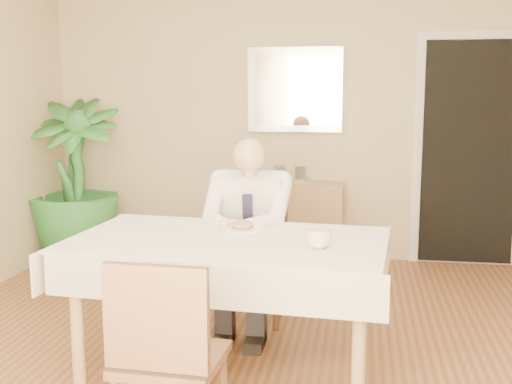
% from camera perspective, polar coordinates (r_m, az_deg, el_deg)
% --- Properties ---
extents(room, '(5.00, 5.02, 2.60)m').
position_cam_1_polar(room, '(3.44, -0.95, 4.84)').
color(room, brown).
rests_on(room, ground).
extents(doorway, '(0.96, 0.07, 2.10)m').
position_cam_1_polar(doorway, '(5.94, 18.39, 3.30)').
color(doorway, white).
rests_on(doorway, ground).
extents(mirror, '(0.86, 0.04, 0.76)m').
position_cam_1_polar(mirror, '(5.88, 3.46, 9.06)').
color(mirror, silver).
rests_on(mirror, room).
extents(dining_table, '(1.79, 1.14, 0.75)m').
position_cam_1_polar(dining_table, '(3.53, -2.52, -5.47)').
color(dining_table, '#90724D').
rests_on(dining_table, ground).
extents(chair_far, '(0.47, 0.47, 0.91)m').
position_cam_1_polar(chair_far, '(4.41, -0.15, -4.55)').
color(chair_far, '#462B1D').
rests_on(chair_far, ground).
extents(chair_near, '(0.44, 0.44, 0.90)m').
position_cam_1_polar(chair_near, '(2.72, -8.05, -13.81)').
color(chair_near, '#462B1D').
rests_on(chair_near, ground).
extents(seated_man, '(0.48, 0.72, 1.24)m').
position_cam_1_polar(seated_man, '(4.09, -0.82, -3.09)').
color(seated_man, white).
rests_on(seated_man, ground).
extents(plate, '(0.26, 0.26, 0.02)m').
position_cam_1_polar(plate, '(3.71, -1.21, -3.26)').
color(plate, white).
rests_on(plate, dining_table).
extents(food, '(0.14, 0.14, 0.06)m').
position_cam_1_polar(food, '(3.71, -1.21, -2.93)').
color(food, brown).
rests_on(food, dining_table).
extents(knife, '(0.01, 0.13, 0.01)m').
position_cam_1_polar(knife, '(3.64, -0.76, -3.22)').
color(knife, silver).
rests_on(knife, dining_table).
extents(fork, '(0.01, 0.13, 0.01)m').
position_cam_1_polar(fork, '(3.66, -2.00, -3.17)').
color(fork, silver).
rests_on(fork, dining_table).
extents(coffee_mug, '(0.14, 0.14, 0.10)m').
position_cam_1_polar(coffee_mug, '(3.30, 5.62, -4.17)').
color(coffee_mug, white).
rests_on(coffee_mug, dining_table).
extents(sideboard, '(0.91, 0.33, 0.73)m').
position_cam_1_polar(sideboard, '(5.85, 3.19, -2.64)').
color(sideboard, '#90724D').
rests_on(sideboard, ground).
extents(photo_frame_left, '(0.10, 0.02, 0.14)m').
position_cam_1_polar(photo_frame_left, '(5.91, -0.92, 1.74)').
color(photo_frame_left, silver).
rests_on(photo_frame_left, sideboard).
extents(photo_frame_center, '(0.10, 0.02, 0.14)m').
position_cam_1_polar(photo_frame_center, '(5.85, 2.09, 1.66)').
color(photo_frame_center, silver).
rests_on(photo_frame_center, sideboard).
extents(photo_frame_right, '(0.10, 0.02, 0.14)m').
position_cam_1_polar(photo_frame_right, '(5.79, 4.00, 1.56)').
color(photo_frame_right, silver).
rests_on(photo_frame_right, sideboard).
extents(potted_palm, '(0.93, 0.93, 1.47)m').
position_cam_1_polar(potted_palm, '(6.05, -15.85, 1.00)').
color(potted_palm, '#235E25').
rests_on(potted_palm, ground).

